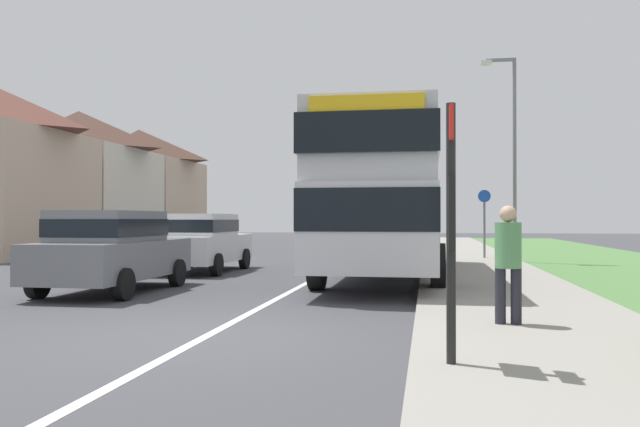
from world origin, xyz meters
The scene contains 11 objects.
ground_plane centered at (0.00, 0.00, 0.00)m, with size 120.00×120.00×0.00m, color #424247.
lane_marking_centre centered at (0.00, 8.00, 0.00)m, with size 0.14×60.00×0.01m, color silver.
pavement_near_side centered at (4.20, 6.00, 0.06)m, with size 3.20×68.00×0.12m, color gray.
double_decker_bus centered at (1.73, 8.17, 2.14)m, with size 2.80×10.21×3.70m.
parked_car_grey centered at (-3.56, 4.22, 0.91)m, with size 1.91×4.06×1.65m.
parked_car_white centered at (-3.53, 9.24, 0.90)m, with size 1.96×4.11×1.63m.
pedestrian_at_stop centered at (3.82, 0.84, 0.98)m, with size 0.34×0.34×1.67m.
bus_stop_sign centered at (3.00, -1.60, 1.54)m, with size 0.09×0.52×2.60m.
cycle_route_sign centered at (4.75, 15.33, 1.43)m, with size 0.44×0.08×2.52m.
street_lamp_mid centered at (5.46, 13.64, 3.91)m, with size 1.14×0.20×6.75m.
house_terrace_far_side centered at (-14.38, 21.26, 3.43)m, with size 6.26×19.82×6.86m.
Camera 1 is at (2.79, -7.76, 1.50)m, focal length 35.61 mm.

